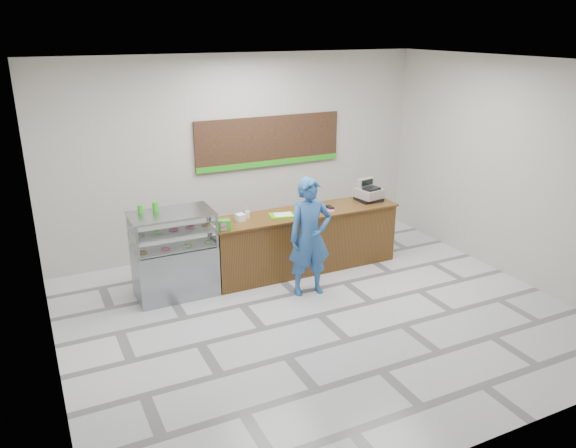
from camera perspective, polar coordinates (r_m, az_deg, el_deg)
name	(u,v)px	position (r m, az deg, el deg)	size (l,w,h in m)	color
floor	(320,315)	(8.19, 3.25, -9.21)	(7.00, 7.00, 0.00)	silver
back_wall	(240,154)	(10.14, -4.87, 7.05)	(7.00, 7.00, 0.00)	beige
ceiling	(325,63)	(7.19, 3.80, 16.04)	(7.00, 7.00, 0.00)	silver
sales_counter	(304,240)	(9.44, 1.67, -1.67)	(3.26, 0.76, 1.03)	brown
display_case	(174,254)	(8.65, -11.49, -2.99)	(1.22, 0.72, 1.33)	gray
menu_board	(269,142)	(10.27, -1.93, 8.32)	(2.80, 0.06, 0.90)	black
cash_register	(368,193)	(9.92, 8.18, 3.17)	(0.46, 0.48, 0.37)	black
card_terminal	(330,207)	(9.44, 4.25, 1.71)	(0.08, 0.16, 0.04)	black
serving_tray	(282,215)	(9.04, -0.61, 0.90)	(0.44, 0.36, 0.02)	#4FD708
napkin_box	(240,217)	(8.84, -4.87, 0.67)	(0.13, 0.13, 0.11)	white
straw_cup	(247,215)	(8.94, -4.14, 0.92)	(0.07, 0.07, 0.11)	silver
promo_box	(224,225)	(8.44, -6.50, -0.11)	(0.18, 0.12, 0.16)	green
donut_decal	(329,210)	(9.33, 4.23, 1.38)	(0.17, 0.17, 0.00)	#D3548D
green_cup_left	(140,209)	(8.49, -14.77, 1.47)	(0.08, 0.08, 0.13)	green
green_cup_right	(155,206)	(8.53, -13.32, 1.74)	(0.09, 0.09, 0.15)	green
customer	(310,237)	(8.47, 2.23, -1.33)	(0.67, 0.44, 1.84)	#2A5A9C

